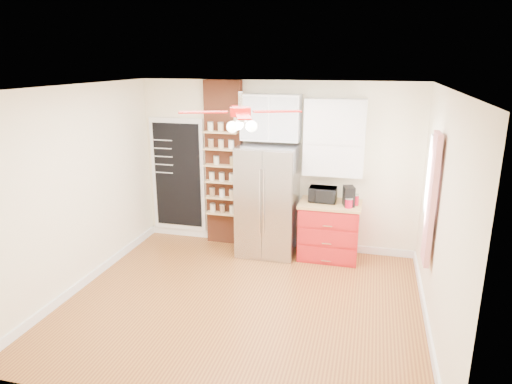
% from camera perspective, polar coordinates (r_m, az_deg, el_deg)
% --- Properties ---
extents(floor, '(4.50, 4.50, 0.00)m').
position_cam_1_polar(floor, '(6.02, -1.72, -13.65)').
color(floor, '#996327').
rests_on(floor, ground).
extents(ceiling, '(4.50, 4.50, 0.00)m').
position_cam_1_polar(ceiling, '(5.23, -1.98, 12.94)').
color(ceiling, white).
rests_on(ceiling, wall_back).
extents(wall_back, '(4.50, 0.02, 2.70)m').
position_cam_1_polar(wall_back, '(7.35, 2.52, 3.25)').
color(wall_back, '#FFF7CD').
rests_on(wall_back, floor).
extents(wall_front, '(4.50, 0.02, 2.70)m').
position_cam_1_polar(wall_front, '(3.74, -10.58, -10.28)').
color(wall_front, '#FFF7CD').
rests_on(wall_front, floor).
extents(wall_left, '(0.02, 4.00, 2.70)m').
position_cam_1_polar(wall_left, '(6.46, -21.39, 0.28)').
color(wall_left, '#FFF7CD').
rests_on(wall_left, floor).
extents(wall_right, '(0.02, 4.00, 2.70)m').
position_cam_1_polar(wall_right, '(5.33, 22.09, -3.03)').
color(wall_right, '#FFF7CD').
rests_on(wall_right, floor).
extents(chalkboard, '(0.95, 0.05, 1.95)m').
position_cam_1_polar(chalkboard, '(7.89, -9.72, 2.07)').
color(chalkboard, white).
rests_on(chalkboard, wall_back).
extents(brick_pillar, '(0.60, 0.16, 2.70)m').
position_cam_1_polar(brick_pillar, '(7.49, -3.99, 3.48)').
color(brick_pillar, brown).
rests_on(brick_pillar, floor).
extents(fridge, '(0.90, 0.70, 1.75)m').
position_cam_1_polar(fridge, '(7.14, 1.46, -1.09)').
color(fridge, '#B3B3B8').
rests_on(fridge, floor).
extents(upper_glass_cabinet, '(0.90, 0.35, 0.70)m').
position_cam_1_polar(upper_glass_cabinet, '(7.06, 1.90, 9.31)').
color(upper_glass_cabinet, white).
rests_on(upper_glass_cabinet, wall_back).
extents(red_cabinet, '(0.94, 0.64, 0.90)m').
position_cam_1_polar(red_cabinet, '(7.18, 9.12, -4.76)').
color(red_cabinet, red).
rests_on(red_cabinet, floor).
extents(upper_shelf_unit, '(0.90, 0.30, 1.15)m').
position_cam_1_polar(upper_shelf_unit, '(6.97, 9.78, 6.72)').
color(upper_shelf_unit, white).
rests_on(upper_shelf_unit, wall_back).
extents(window, '(0.04, 0.75, 1.05)m').
position_cam_1_polar(window, '(6.13, 21.11, 1.45)').
color(window, white).
rests_on(window, wall_right).
extents(curtain, '(0.06, 0.40, 1.55)m').
position_cam_1_polar(curtain, '(5.63, 21.07, -0.88)').
color(curtain, red).
rests_on(curtain, wall_right).
extents(ceiling_fan, '(1.40, 1.40, 0.44)m').
position_cam_1_polar(ceiling_fan, '(5.25, -1.95, 9.93)').
color(ceiling_fan, silver).
rests_on(ceiling_fan, ceiling).
extents(toaster_oven, '(0.42, 0.29, 0.23)m').
position_cam_1_polar(toaster_oven, '(7.05, 8.32, -0.30)').
color(toaster_oven, black).
rests_on(toaster_oven, red_cabinet).
extents(coffee_maker, '(0.20, 0.25, 0.30)m').
position_cam_1_polar(coffee_maker, '(6.91, 11.51, -0.51)').
color(coffee_maker, black).
rests_on(coffee_maker, red_cabinet).
extents(canister_left, '(0.13, 0.13, 0.13)m').
position_cam_1_polar(canister_left, '(6.84, 11.51, -1.41)').
color(canister_left, red).
rests_on(canister_left, red_cabinet).
extents(canister_right, '(0.11, 0.11, 0.15)m').
position_cam_1_polar(canister_right, '(6.98, 12.32, -1.00)').
color(canister_right, red).
rests_on(canister_right, red_cabinet).
extents(pantry_jar_oats, '(0.11, 0.11, 0.13)m').
position_cam_1_polar(pantry_jar_oats, '(7.37, -4.97, 3.93)').
color(pantry_jar_oats, beige).
rests_on(pantry_jar_oats, brick_pillar).
extents(pantry_jar_beans, '(0.11, 0.11, 0.13)m').
position_cam_1_polar(pantry_jar_beans, '(7.30, -2.93, 3.86)').
color(pantry_jar_beans, '#97804D').
rests_on(pantry_jar_beans, brick_pillar).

